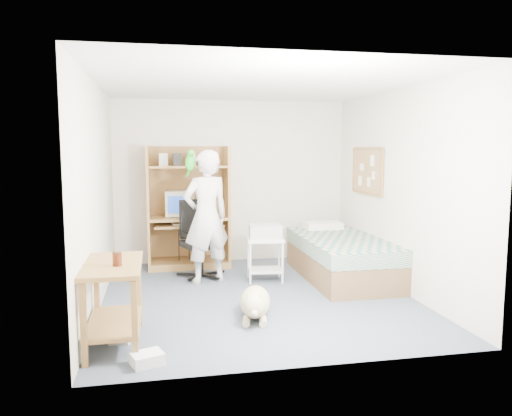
{
  "coord_description": "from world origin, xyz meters",
  "views": [
    {
      "loc": [
        -1.14,
        -5.71,
        1.77
      ],
      "look_at": [
        0.02,
        0.15,
        1.05
      ],
      "focal_mm": 35.0,
      "sensor_mm": 36.0,
      "label": 1
    }
  ],
  "objects_px": {
    "office_chair": "(199,250)",
    "printer_cart": "(265,252)",
    "computer_hutch": "(188,212)",
    "person": "(206,217)",
    "side_desk": "(113,291)",
    "dog": "(255,302)",
    "bed": "(341,257)"
  },
  "relations": [
    {
      "from": "printer_cart",
      "to": "side_desk",
      "type": "bearing_deg",
      "value": -127.56
    },
    {
      "from": "office_chair",
      "to": "side_desk",
      "type": "bearing_deg",
      "value": -133.45
    },
    {
      "from": "bed",
      "to": "office_chair",
      "type": "xyz_separation_m",
      "value": [
        -1.89,
        0.45,
        0.09
      ]
    },
    {
      "from": "bed",
      "to": "dog",
      "type": "distance_m",
      "value": 2.0
    },
    {
      "from": "computer_hutch",
      "to": "office_chair",
      "type": "relative_size",
      "value": 1.71
    },
    {
      "from": "bed",
      "to": "person",
      "type": "distance_m",
      "value": 1.92
    },
    {
      "from": "office_chair",
      "to": "printer_cart",
      "type": "height_order",
      "value": "office_chair"
    },
    {
      "from": "person",
      "to": "printer_cart",
      "type": "xyz_separation_m",
      "value": [
        0.77,
        -0.08,
        -0.49
      ]
    },
    {
      "from": "side_desk",
      "to": "office_chair",
      "type": "relative_size",
      "value": 0.95
    },
    {
      "from": "side_desk",
      "to": "dog",
      "type": "bearing_deg",
      "value": 18.41
    },
    {
      "from": "computer_hutch",
      "to": "office_chair",
      "type": "xyz_separation_m",
      "value": [
        0.11,
        -0.67,
        -0.45
      ]
    },
    {
      "from": "computer_hutch",
      "to": "side_desk",
      "type": "height_order",
      "value": "computer_hutch"
    },
    {
      "from": "side_desk",
      "to": "dog",
      "type": "distance_m",
      "value": 1.5
    },
    {
      "from": "computer_hutch",
      "to": "person",
      "type": "distance_m",
      "value": 0.99
    },
    {
      "from": "office_chair",
      "to": "printer_cart",
      "type": "bearing_deg",
      "value": -45.12
    },
    {
      "from": "side_desk",
      "to": "office_chair",
      "type": "bearing_deg",
      "value": 67.12
    },
    {
      "from": "office_chair",
      "to": "dog",
      "type": "distance_m",
      "value": 1.87
    },
    {
      "from": "computer_hutch",
      "to": "office_chair",
      "type": "bearing_deg",
      "value": -80.95
    },
    {
      "from": "side_desk",
      "to": "dog",
      "type": "height_order",
      "value": "side_desk"
    },
    {
      "from": "office_chair",
      "to": "printer_cart",
      "type": "relative_size",
      "value": 1.82
    },
    {
      "from": "bed",
      "to": "printer_cart",
      "type": "distance_m",
      "value": 1.05
    },
    {
      "from": "bed",
      "to": "printer_cart",
      "type": "relative_size",
      "value": 3.49
    },
    {
      "from": "person",
      "to": "printer_cart",
      "type": "bearing_deg",
      "value": 153.38
    },
    {
      "from": "office_chair",
      "to": "printer_cart",
      "type": "xyz_separation_m",
      "value": [
        0.85,
        -0.39,
        0.01
      ]
    },
    {
      "from": "office_chair",
      "to": "person",
      "type": "height_order",
      "value": "person"
    },
    {
      "from": "bed",
      "to": "office_chair",
      "type": "distance_m",
      "value": 1.95
    },
    {
      "from": "computer_hutch",
      "to": "person",
      "type": "bearing_deg",
      "value": -79.71
    },
    {
      "from": "computer_hutch",
      "to": "side_desk",
      "type": "bearing_deg",
      "value": -106.14
    },
    {
      "from": "computer_hutch",
      "to": "dog",
      "type": "xyz_separation_m",
      "value": [
        0.54,
        -2.48,
        -0.66
      ]
    },
    {
      "from": "side_desk",
      "to": "person",
      "type": "distance_m",
      "value": 2.25
    },
    {
      "from": "office_chair",
      "to": "person",
      "type": "distance_m",
      "value": 0.59
    },
    {
      "from": "bed",
      "to": "printer_cart",
      "type": "bearing_deg",
      "value": 176.46
    }
  ]
}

